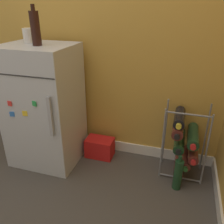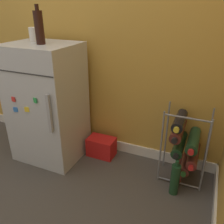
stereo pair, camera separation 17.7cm
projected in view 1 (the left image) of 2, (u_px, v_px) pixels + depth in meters
ground_plane at (66, 186)px, 1.73m from camera, size 14.00×14.00×0.00m
wall_back at (90, 0)px, 1.74m from camera, size 7.10×0.07×2.50m
mini_fridge at (44, 106)px, 1.87m from camera, size 0.53×0.47×0.95m
wine_rack at (184, 141)px, 1.76m from camera, size 0.31×0.32×0.57m
soda_box at (100, 147)px, 2.05m from camera, size 0.23×0.15×0.17m
fridge_top_cup at (28, 36)px, 1.72m from camera, size 0.07×0.07×0.10m
fridge_top_bottle at (35, 28)px, 1.58m from camera, size 0.06×0.06×0.26m
loose_bottle_floor at (178, 174)px, 1.67m from camera, size 0.06×0.06×0.27m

